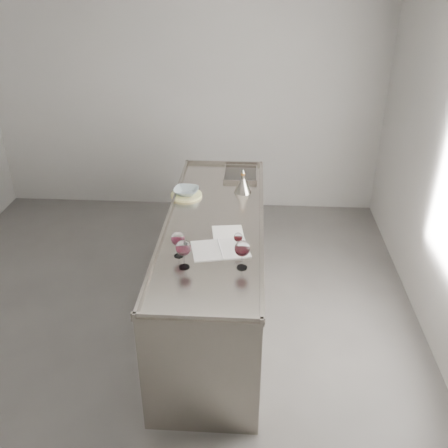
# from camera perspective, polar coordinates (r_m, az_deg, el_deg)

# --- Properties ---
(room_shell) EXTENTS (4.54, 5.04, 2.84)m
(room_shell) POSITION_cam_1_polar(r_m,az_deg,el_deg) (3.50, -9.81, 4.90)
(room_shell) COLOR #4C4A47
(room_shell) RESTS_ON ground
(counter) EXTENTS (0.77, 2.42, 0.97)m
(counter) POSITION_cam_1_polar(r_m,az_deg,el_deg) (4.13, -1.06, -5.36)
(counter) COLOR gray
(counter) RESTS_ON ground
(wine_glass_left) EXTENTS (0.10, 0.10, 0.19)m
(wine_glass_left) POSITION_cam_1_polar(r_m,az_deg,el_deg) (3.40, -5.28, -1.73)
(wine_glass_left) COLOR white
(wine_glass_left) RESTS_ON counter
(wine_glass_middle) EXTENTS (0.10, 0.10, 0.20)m
(wine_glass_middle) POSITION_cam_1_polar(r_m,az_deg,el_deg) (3.27, -4.65, -2.82)
(wine_glass_middle) COLOR white
(wine_glass_middle) RESTS_ON counter
(wine_glass_right) EXTENTS (0.10, 0.10, 0.20)m
(wine_glass_right) POSITION_cam_1_polar(r_m,az_deg,el_deg) (3.25, 2.09, -2.90)
(wine_glass_right) COLOR white
(wine_glass_right) RESTS_ON counter
(wine_glass_small) EXTENTS (0.06, 0.06, 0.13)m
(wine_glass_small) POSITION_cam_1_polar(r_m,az_deg,el_deg) (3.48, 1.62, -1.59)
(wine_glass_small) COLOR white
(wine_glass_small) RESTS_ON counter
(notebook) EXTENTS (0.45, 0.36, 0.02)m
(notebook) POSITION_cam_1_polar(r_m,az_deg,el_deg) (3.51, -0.42, -2.93)
(notebook) COLOR white
(notebook) RESTS_ON counter
(loose_paper_top) EXTENTS (0.27, 0.35, 0.00)m
(loose_paper_top) POSITION_cam_1_polar(r_m,az_deg,el_deg) (3.68, 0.51, -1.37)
(loose_paper_top) COLOR white
(loose_paper_top) RESTS_ON counter
(trivet) EXTENTS (0.28, 0.28, 0.02)m
(trivet) POSITION_cam_1_polar(r_m,az_deg,el_deg) (4.30, -4.32, 3.32)
(trivet) COLOR beige
(trivet) RESTS_ON counter
(ceramic_bowl) EXTENTS (0.23, 0.23, 0.05)m
(ceramic_bowl) POSITION_cam_1_polar(r_m,az_deg,el_deg) (4.29, -4.34, 3.76)
(ceramic_bowl) COLOR #95A7AE
(ceramic_bowl) RESTS_ON trivet
(wine_funnel) EXTENTS (0.15, 0.15, 0.22)m
(wine_funnel) POSITION_cam_1_polar(r_m,az_deg,el_deg) (4.34, 2.17, 4.46)
(wine_funnel) COLOR #A59F93
(wine_funnel) RESTS_ON counter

